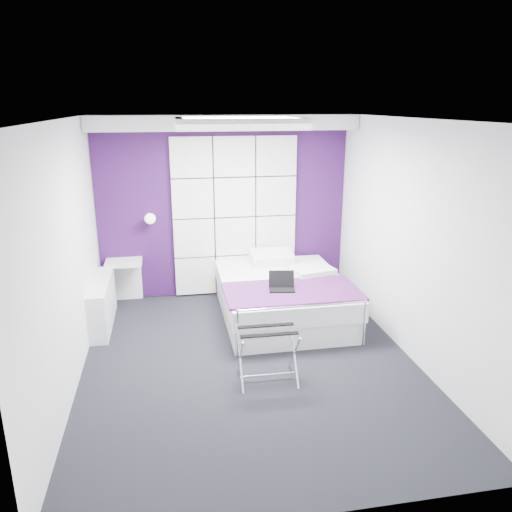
# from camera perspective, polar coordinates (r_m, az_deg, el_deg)

# --- Properties ---
(floor) EXTENTS (4.40, 4.40, 0.00)m
(floor) POSITION_cam_1_polar(r_m,az_deg,el_deg) (5.64, -0.73, -12.05)
(floor) COLOR black
(floor) RESTS_ON ground
(ceiling) EXTENTS (4.40, 4.40, 0.00)m
(ceiling) POSITION_cam_1_polar(r_m,az_deg,el_deg) (4.93, -0.85, 15.37)
(ceiling) COLOR white
(ceiling) RESTS_ON wall_back
(wall_back) EXTENTS (3.60, 0.00, 3.60)m
(wall_back) POSITION_cam_1_polar(r_m,az_deg,el_deg) (7.26, -3.68, 5.55)
(wall_back) COLOR silver
(wall_back) RESTS_ON floor
(wall_left) EXTENTS (0.00, 4.40, 4.40)m
(wall_left) POSITION_cam_1_polar(r_m,az_deg,el_deg) (5.17, -20.87, -0.33)
(wall_left) COLOR silver
(wall_left) RESTS_ON floor
(wall_right) EXTENTS (0.00, 4.40, 4.40)m
(wall_right) POSITION_cam_1_polar(r_m,az_deg,el_deg) (5.71, 17.35, 1.60)
(wall_right) COLOR silver
(wall_right) RESTS_ON floor
(accent_wall) EXTENTS (3.58, 0.02, 2.58)m
(accent_wall) POSITION_cam_1_polar(r_m,az_deg,el_deg) (7.25, -3.67, 5.53)
(accent_wall) COLOR #320F42
(accent_wall) RESTS_ON wall_back
(soffit) EXTENTS (3.58, 0.50, 0.20)m
(soffit) POSITION_cam_1_polar(r_m,az_deg,el_deg) (6.87, -3.62, 14.99)
(soffit) COLOR white
(soffit) RESTS_ON wall_back
(headboard) EXTENTS (1.80, 0.08, 2.30)m
(headboard) POSITION_cam_1_polar(r_m,az_deg,el_deg) (7.24, -2.42, 4.49)
(headboard) COLOR silver
(headboard) RESTS_ON wall_back
(skylight) EXTENTS (1.36, 0.86, 0.12)m
(skylight) POSITION_cam_1_polar(r_m,az_deg,el_deg) (5.53, -1.91, 15.03)
(skylight) COLOR white
(skylight) RESTS_ON ceiling
(wall_lamp) EXTENTS (0.15, 0.15, 0.15)m
(wall_lamp) POSITION_cam_1_polar(r_m,az_deg,el_deg) (7.09, -12.01, 4.28)
(wall_lamp) COLOR white
(wall_lamp) RESTS_ON wall_back
(radiator) EXTENTS (0.22, 1.20, 0.60)m
(radiator) POSITION_cam_1_polar(r_m,az_deg,el_deg) (6.69, -17.16, -5.18)
(radiator) COLOR white
(radiator) RESTS_ON floor
(bed) EXTENTS (1.65, 1.99, 0.70)m
(bed) POSITION_cam_1_polar(r_m,az_deg,el_deg) (6.65, 3.02, -4.58)
(bed) COLOR white
(bed) RESTS_ON floor
(nightstand) EXTENTS (0.50, 0.39, 0.06)m
(nightstand) POSITION_cam_1_polar(r_m,az_deg,el_deg) (7.24, -14.88, -0.69)
(nightstand) COLOR white
(nightstand) RESTS_ON wall_back
(luggage_rack) EXTENTS (0.58, 0.43, 0.57)m
(luggage_rack) POSITION_cam_1_polar(r_m,az_deg,el_deg) (5.18, 1.32, -11.26)
(luggage_rack) COLOR silver
(luggage_rack) RESTS_ON floor
(laptop) EXTENTS (0.31, 0.22, 0.23)m
(laptop) POSITION_cam_1_polar(r_m,az_deg,el_deg) (6.13, 2.88, -3.31)
(laptop) COLOR black
(laptop) RESTS_ON bed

